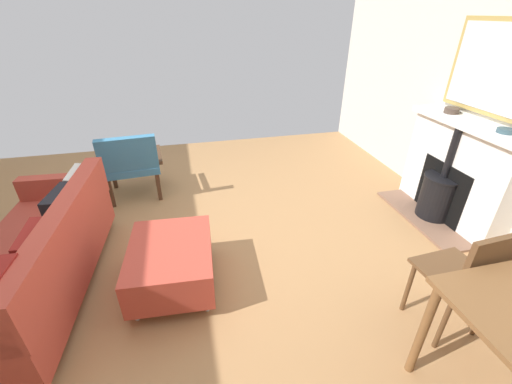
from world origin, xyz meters
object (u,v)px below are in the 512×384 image
mantel_bowl_near (452,110)px  dining_chair_near_fireplace (468,275)px  mantel_bowl_far (506,130)px  armchair_accent (131,162)px  ottoman (172,262)px  fireplace (453,177)px  sofa (38,258)px

mantel_bowl_near → dining_chair_near_fireplace: (1.04, 1.55, -0.55)m
mantel_bowl_far → armchair_accent: size_ratio=0.17×
mantel_bowl_near → armchair_accent: 3.43m
armchair_accent → ottoman: bearing=105.0°
fireplace → mantel_bowl_near: size_ratio=9.33×
sofa → ottoman: bearing=171.8°
sofa → fireplace: bearing=-176.4°
sofa → armchair_accent: size_ratio=2.28×
mantel_bowl_near → mantel_bowl_far: 0.62m
mantel_bowl_far → dining_chair_near_fireplace: mantel_bowl_far is taller
fireplace → ottoman: fireplace is taller
fireplace → ottoman: size_ratio=1.60×
mantel_bowl_near → ottoman: bearing=13.4°
mantel_bowl_far → mantel_bowl_near: bearing=-90.0°
armchair_accent → sofa: bearing=69.2°
fireplace → dining_chair_near_fireplace: fireplace is taller
ottoman → dining_chair_near_fireplace: (-1.81, 0.87, 0.28)m
sofa → mantel_bowl_far: bearing=178.8°
armchair_accent → dining_chair_near_fireplace: bearing=132.7°
fireplace → sofa: size_ratio=0.71×
mantel_bowl_near → sofa: 3.91m
sofa → ottoman: 0.96m
dining_chair_near_fireplace → sofa: bearing=-20.1°
ottoman → fireplace: bearing=-172.5°
mantel_bowl_near → fireplace: bearing=82.1°
mantel_bowl_far → ottoman: mantel_bowl_far is taller
ottoman → dining_chair_near_fireplace: dining_chair_near_fireplace is taller
fireplace → ottoman: 2.85m
mantel_bowl_near → sofa: bearing=8.1°
fireplace → armchair_accent: fireplace is taller
mantel_bowl_near → armchair_accent: mantel_bowl_near is taller
fireplace → sofa: fireplace is taller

